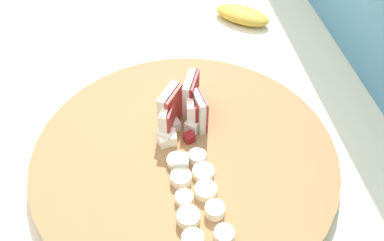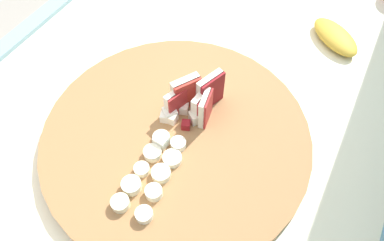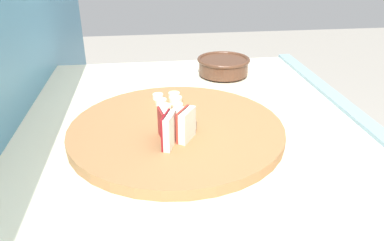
{
  "view_description": "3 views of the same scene",
  "coord_description": "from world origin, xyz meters",
  "views": [
    {
      "loc": [
        0.49,
        0.01,
        1.41
      ],
      "look_at": [
        0.1,
        0.06,
        1.01
      ],
      "focal_mm": 37.91,
      "sensor_mm": 36.0,
      "label": 1
    },
    {
      "loc": [
        0.39,
        0.23,
        1.45
      ],
      "look_at": [
        0.08,
        0.06,
        0.96
      ],
      "focal_mm": 33.77,
      "sensor_mm": 36.0,
      "label": 2
    },
    {
      "loc": [
        -0.57,
        0.1,
        1.31
      ],
      "look_at": [
        0.08,
        0.02,
        0.98
      ],
      "focal_mm": 34.87,
      "sensor_mm": 36.0,
      "label": 3
    }
  ],
  "objects": [
    {
      "name": "tiled_countertop",
      "position": [
        0.0,
        -0.0,
        0.47
      ],
      "size": [
        1.25,
        0.77,
        0.95
      ],
      "color": "beige",
      "rests_on": "ground"
    },
    {
      "name": "tile_backsplash",
      "position": [
        0.0,
        0.41,
        0.72
      ],
      "size": [
        2.4,
        0.04,
        1.44
      ],
      "primitive_type": "cube",
      "color": "#4C8EB2",
      "rests_on": "ground"
    },
    {
      "name": "banana_peel",
      "position": [
        -0.25,
        0.22,
        0.95
      ],
      "size": [
        0.12,
        0.13,
        0.03
      ],
      "primitive_type": "ellipsoid",
      "rotation": [
        0.0,
        0.0,
        0.9
      ],
      "color": "gold",
      "rests_on": "tiled_countertop"
    },
    {
      "name": "ground",
      "position": [
        0.0,
        0.0,
        0.0
      ],
      "size": [
        10.0,
        10.0,
        0.0
      ],
      "primitive_type": "plane",
      "color": "gray"
    },
    {
      "name": "apple_wedge_fan",
      "position": [
        0.05,
        0.05,
        0.99
      ],
      "size": [
        0.09,
        0.07,
        0.06
      ],
      "color": "#B22D23",
      "rests_on": "cutting_board"
    },
    {
      "name": "banana_slice_rows",
      "position": [
        0.19,
        0.05,
        0.97
      ],
      "size": [
        0.15,
        0.07,
        0.01
      ],
      "color": "beige",
      "rests_on": "cutting_board"
    },
    {
      "name": "cutting_board",
      "position": [
        0.11,
        0.05,
        0.95
      ],
      "size": [
        0.44,
        0.44,
        0.02
      ],
      "primitive_type": "cylinder",
      "color": "olive",
      "rests_on": "tiled_countertop"
    },
    {
      "name": "apple_dice_pile",
      "position": [
        0.09,
        0.04,
        0.97
      ],
      "size": [
        0.1,
        0.07,
        0.02
      ],
      "color": "white",
      "rests_on": "cutting_board"
    }
  ]
}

